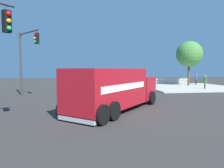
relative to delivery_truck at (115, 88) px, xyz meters
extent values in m
plane|color=#33302D|center=(0.52, -1.06, -1.42)|extent=(100.00, 100.00, 0.00)
cube|color=#B2ADA0|center=(-13.01, -14.60, -1.35)|extent=(12.50, 12.50, 0.14)
cube|color=#AD141E|center=(0.47, 0.57, 0.10)|extent=(5.73, 6.23, 2.35)
cube|color=#AD141E|center=(-2.16, -2.63, -0.22)|extent=(3.06, 2.99, 1.70)
cube|color=black|center=(-2.71, -3.29, 0.12)|extent=(1.61, 1.34, 0.88)
cube|color=#B2B2B7|center=(2.34, 2.85, -1.23)|extent=(1.91, 1.62, 0.21)
cube|color=white|center=(1.41, -0.20, 0.22)|extent=(3.27, 3.97, 0.36)
cube|color=white|center=(-0.46, 1.34, 0.22)|extent=(3.27, 3.97, 0.36)
cylinder|color=black|center=(-1.17, -3.38, -0.92)|extent=(0.85, 0.95, 1.00)
cylinder|color=black|center=(-3.09, -1.80, -0.92)|extent=(0.85, 0.95, 1.00)
cylinder|color=black|center=(2.35, 0.90, -0.92)|extent=(0.85, 0.95, 1.00)
cylinder|color=black|center=(0.43, 2.48, -0.92)|extent=(0.85, 0.95, 1.00)
cylinder|color=black|center=(3.02, 1.71, -0.92)|extent=(0.85, 0.95, 1.00)
cylinder|color=black|center=(1.10, 3.29, -0.92)|extent=(0.85, 0.95, 1.00)
cylinder|color=#38383D|center=(8.24, -8.75, 1.74)|extent=(0.20, 0.20, 6.33)
cylinder|color=#38383D|center=(7.01, -7.24, 4.66)|extent=(2.54, 3.10, 0.12)
cylinder|color=#38383D|center=(6.01, -6.00, 4.53)|extent=(0.03, 0.03, 0.25)
cube|color=black|center=(6.01, -6.00, 3.93)|extent=(0.42, 0.42, 0.95)
sphere|color=red|center=(6.15, -5.89, 4.25)|extent=(0.20, 0.20, 0.20)
sphere|color=#EFA314|center=(6.15, -5.89, 3.94)|extent=(0.20, 0.20, 0.20)
sphere|color=#19CC4C|center=(6.15, -5.89, 3.63)|extent=(0.20, 0.20, 0.20)
cylinder|color=#38383D|center=(5.26, 3.15, 3.91)|extent=(0.03, 0.03, 0.25)
cube|color=black|center=(5.26, 3.15, 3.31)|extent=(0.42, 0.42, 0.95)
sphere|color=red|center=(5.13, 3.27, 3.62)|extent=(0.20, 0.20, 0.20)
sphere|color=#EFA314|center=(5.13, 3.27, 3.31)|extent=(0.20, 0.20, 0.20)
sphere|color=#19CC4C|center=(5.13, 3.27, 3.00)|extent=(0.20, 0.20, 0.20)
cylinder|color=black|center=(-16.09, -17.71, -0.86)|extent=(0.14, 0.14, 0.84)
cylinder|color=black|center=(-15.98, -17.57, -0.86)|extent=(0.14, 0.14, 0.84)
cube|color=#3359B2|center=(-16.03, -17.64, -0.13)|extent=(0.39, 0.40, 0.63)
sphere|color=#936B4C|center=(-16.03, -17.64, 0.31)|extent=(0.23, 0.23, 0.23)
cylinder|color=#3359B2|center=(-16.17, -17.81, -0.09)|extent=(0.09, 0.09, 0.57)
cylinder|color=#3359B2|center=(-15.89, -17.47, -0.09)|extent=(0.09, 0.09, 0.57)
cylinder|color=gray|center=(-13.55, -11.19, -0.86)|extent=(0.14, 0.14, 0.86)
cylinder|color=gray|center=(-13.52, -11.36, -0.86)|extent=(0.14, 0.14, 0.86)
cube|color=#3F8C4C|center=(-13.53, -11.27, -0.11)|extent=(0.28, 0.37, 0.64)
sphere|color=tan|center=(-13.53, -11.27, 0.33)|extent=(0.23, 0.23, 0.23)
cylinder|color=#3F8C4C|center=(-13.57, -11.06, -0.07)|extent=(0.09, 0.09, 0.58)
cylinder|color=#3F8C4C|center=(-13.49, -11.49, -0.07)|extent=(0.09, 0.09, 0.58)
cube|color=silver|center=(-16.25, -20.60, -0.81)|extent=(0.08, 0.04, 0.95)
cube|color=silver|center=(-16.07, -20.60, -0.81)|extent=(0.08, 0.04, 0.95)
cube|color=silver|center=(-15.89, -20.60, -0.81)|extent=(0.08, 0.04, 0.95)
cube|color=silver|center=(-15.71, -20.60, -0.81)|extent=(0.08, 0.04, 0.95)
cube|color=silver|center=(-15.53, -20.60, -0.81)|extent=(0.08, 0.04, 0.95)
cube|color=silver|center=(-15.35, -20.60, -0.81)|extent=(0.08, 0.04, 0.95)
cube|color=silver|center=(-15.17, -20.60, -0.81)|extent=(0.08, 0.04, 0.95)
cube|color=silver|center=(-14.99, -20.60, -0.81)|extent=(0.08, 0.04, 0.95)
cube|color=silver|center=(-14.81, -20.60, -0.81)|extent=(0.08, 0.04, 0.95)
cube|color=silver|center=(-14.63, -20.60, -0.81)|extent=(0.08, 0.04, 0.95)
cube|color=silver|center=(-14.45, -20.60, -0.81)|extent=(0.08, 0.04, 0.95)
cube|color=silver|center=(-14.27, -20.60, -0.81)|extent=(0.08, 0.04, 0.95)
cube|color=silver|center=(-14.09, -20.60, -0.81)|extent=(0.08, 0.04, 0.95)
cube|color=silver|center=(-13.91, -20.60, -0.81)|extent=(0.08, 0.04, 0.95)
cube|color=silver|center=(-13.73, -20.60, -0.81)|extent=(0.08, 0.04, 0.95)
cube|color=silver|center=(-13.55, -20.60, -0.81)|extent=(0.08, 0.04, 0.95)
cube|color=silver|center=(-13.37, -20.60, -0.81)|extent=(0.08, 0.04, 0.95)
cube|color=silver|center=(-13.19, -20.60, -0.81)|extent=(0.08, 0.04, 0.95)
cube|color=silver|center=(-13.01, -20.60, -0.81)|extent=(0.08, 0.04, 0.95)
cube|color=silver|center=(-12.83, -20.60, -0.81)|extent=(0.08, 0.04, 0.95)
cube|color=silver|center=(-12.65, -20.60, -0.81)|extent=(0.08, 0.04, 0.95)
cube|color=silver|center=(-12.47, -20.60, -0.81)|extent=(0.08, 0.04, 0.95)
cube|color=silver|center=(-12.29, -20.60, -0.81)|extent=(0.08, 0.04, 0.95)
cube|color=silver|center=(-12.11, -20.60, -0.81)|extent=(0.08, 0.04, 0.95)
cube|color=silver|center=(-11.93, -20.60, -0.81)|extent=(0.08, 0.04, 0.95)
cube|color=silver|center=(-11.75, -20.60, -0.81)|extent=(0.08, 0.04, 0.95)
cube|color=silver|center=(-11.57, -20.60, -0.81)|extent=(0.08, 0.04, 0.95)
cube|color=silver|center=(-11.39, -20.60, -0.81)|extent=(0.08, 0.04, 0.95)
cube|color=silver|center=(-11.21, -20.60, -0.81)|extent=(0.08, 0.04, 0.95)
cube|color=silver|center=(-11.03, -20.60, -0.81)|extent=(0.08, 0.04, 0.95)
cube|color=silver|center=(-10.85, -20.60, -0.81)|extent=(0.08, 0.04, 0.95)
cube|color=silver|center=(-10.67, -20.60, -0.81)|extent=(0.08, 0.04, 0.95)
cube|color=silver|center=(-10.49, -20.60, -0.81)|extent=(0.08, 0.04, 0.95)
cube|color=silver|center=(-10.31, -20.60, -0.81)|extent=(0.08, 0.04, 0.95)
cube|color=silver|center=(-10.13, -20.60, -0.81)|extent=(0.08, 0.04, 0.95)
cube|color=silver|center=(-9.95, -20.60, -0.81)|extent=(0.08, 0.04, 0.95)
cube|color=silver|center=(-9.77, -20.60, -0.81)|extent=(0.08, 0.04, 0.95)
cube|color=silver|center=(-13.01, -20.62, -0.57)|extent=(6.58, 0.03, 0.07)
cube|color=silver|center=(-13.01, -20.62, -1.00)|extent=(6.58, 0.03, 0.07)
cylinder|color=brown|center=(-14.18, -16.64, 0.40)|extent=(0.32, 0.32, 3.36)
sphere|color=#427F38|center=(-14.18, -16.64, 3.56)|extent=(3.95, 3.95, 3.95)
camera|label=1|loc=(1.95, 12.64, 1.23)|focal=32.25mm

